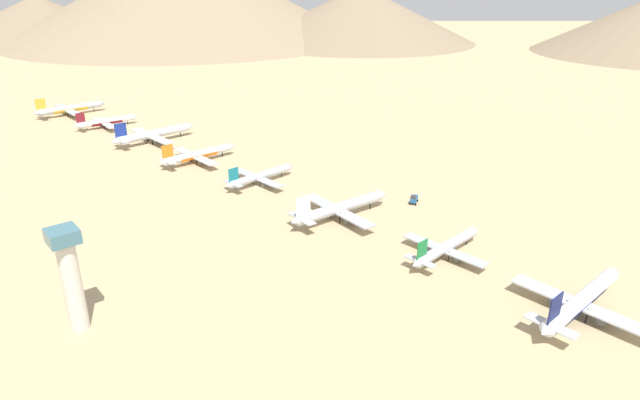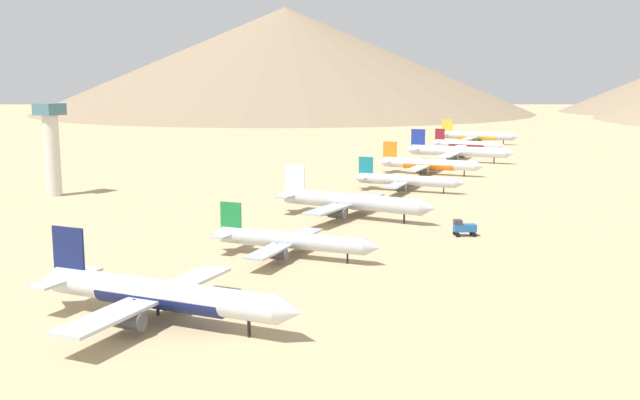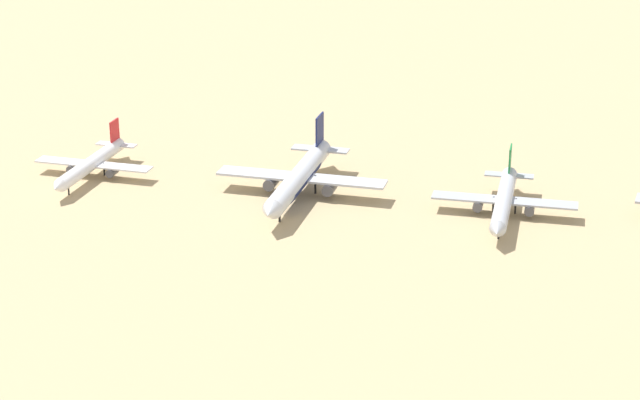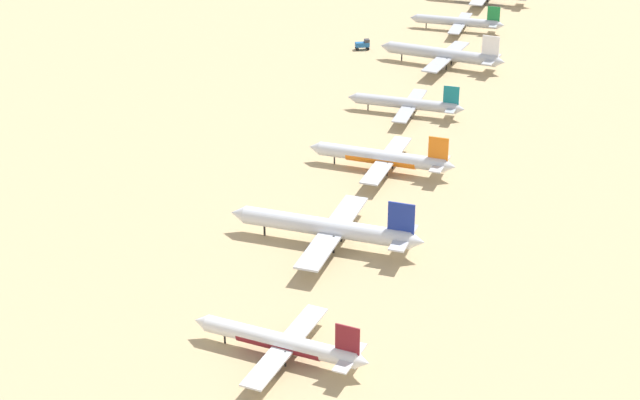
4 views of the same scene
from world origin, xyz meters
name	(u,v)px [view 1 (image 1 of 4)]	position (x,y,z in m)	size (l,w,h in m)	color
ground_plane	(260,187)	(0.00, 0.00, 0.00)	(2233.42, 2233.42, 0.00)	tan
parked_jet_1	(582,301)	(14.57, -136.01, 4.47)	(46.59, 37.86, 13.43)	silver
parked_jet_2	(446,247)	(12.22, -91.72, 3.64)	(37.54, 30.56, 10.82)	#B2B7C1
parked_jet_3	(340,208)	(5.03, -47.07, 4.49)	(46.17, 37.46, 13.32)	#B2B7C1
parked_jet_4	(260,176)	(1.92, 2.79, 3.64)	(37.55, 30.56, 10.82)	#B2B7C1
parked_jet_5	(197,155)	(-5.37, 46.38, 4.03)	(42.02, 34.12, 12.12)	silver
parked_jet_6	(153,134)	(-7.93, 92.23, 4.70)	(48.42, 39.36, 13.96)	silver
parked_jet_7	(106,122)	(-17.08, 139.00, 3.66)	(38.09, 30.88, 11.00)	silver
parked_jet_8	(70,109)	(-24.47, 183.98, 4.39)	(45.71, 37.09, 13.19)	#B2B7C1
service_truck	(414,199)	(38.07, -54.73, 2.08)	(5.69, 4.89, 3.90)	#1E5999
control_tower	(70,275)	(-93.30, -55.71, 16.14)	(7.20, 7.20, 28.87)	beige
desert_hill_4	(38,18)	(73.51, 636.34, 27.81)	(254.59, 254.59, 55.63)	#847056
desert_hill_5	(360,14)	(387.40, 352.28, 34.14)	(292.96, 292.96, 68.29)	#847056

